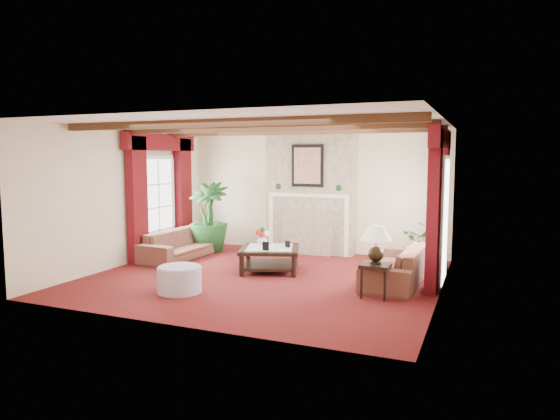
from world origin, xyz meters
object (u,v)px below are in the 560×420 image
at_px(side_table, 375,280).
at_px(ottoman, 180,280).
at_px(potted_palm, 209,232).
at_px(sofa_right, 397,259).
at_px(sofa_left, 181,240).
at_px(coffee_table, 270,259).

height_order(side_table, ottoman, side_table).
bearing_deg(potted_palm, sofa_right, -15.31).
relative_size(sofa_left, ottoman, 2.94).
xyz_separation_m(side_table, ottoman, (-2.93, -0.92, -0.06)).
bearing_deg(potted_palm, side_table, -27.70).
bearing_deg(sofa_left, side_table, -105.24).
bearing_deg(ottoman, potted_palm, 112.78).
height_order(sofa_right, ottoman, sofa_right).
bearing_deg(sofa_left, sofa_right, -92.28).
relative_size(sofa_left, potted_palm, 1.25).
distance_m(coffee_table, ottoman, 2.05).
distance_m(sofa_right, ottoman, 3.65).
relative_size(potted_palm, side_table, 3.16).
xyz_separation_m(sofa_left, sofa_right, (4.56, -0.33, 0.02)).
height_order(sofa_left, potted_palm, potted_palm).
bearing_deg(sofa_left, coffee_table, -97.50).
bearing_deg(side_table, coffee_table, 155.71).
bearing_deg(sofa_right, side_table, -6.34).
height_order(coffee_table, side_table, side_table).
bearing_deg(coffee_table, side_table, -43.50).
height_order(potted_palm, ottoman, potted_palm).
bearing_deg(potted_palm, sofa_left, -100.39).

